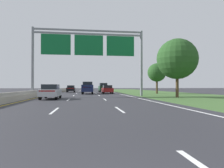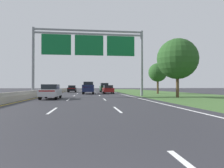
{
  "view_description": "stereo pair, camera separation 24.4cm",
  "coord_description": "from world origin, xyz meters",
  "px_view_note": "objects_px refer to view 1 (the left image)",
  "views": [
    {
      "loc": [
        -0.12,
        -1.0,
        1.37
      ],
      "look_at": [
        2.93,
        21.99,
        1.64
      ],
      "focal_mm": 31.87,
      "sensor_mm": 36.0,
      "label": 1
    },
    {
      "loc": [
        0.12,
        -1.03,
        1.37
      ],
      "look_at": [
        2.93,
        21.99,
        1.64
      ],
      "focal_mm": 31.87,
      "sensor_mm": 36.0,
      "label": 2
    }
  ],
  "objects_px": {
    "car_darkgreen_right_lane_suv": "(103,87)",
    "roadside_tree_mid": "(157,73)",
    "pickup_truck_navy": "(88,88)",
    "car_red_right_lane_sedan": "(107,89)",
    "car_silver_left_lane_sedan": "(51,91)",
    "car_black_left_lane_sedan": "(71,89)",
    "overhead_sign_gantry": "(89,48)",
    "roadside_tree_near": "(177,59)"
  },
  "relations": [
    {
      "from": "overhead_sign_gantry",
      "to": "car_darkgreen_right_lane_suv",
      "type": "bearing_deg",
      "value": 79.22
    },
    {
      "from": "car_silver_left_lane_sedan",
      "to": "car_darkgreen_right_lane_suv",
      "type": "height_order",
      "value": "car_darkgreen_right_lane_suv"
    },
    {
      "from": "pickup_truck_navy",
      "to": "car_red_right_lane_sedan",
      "type": "distance_m",
      "value": 3.83
    },
    {
      "from": "overhead_sign_gantry",
      "to": "roadside_tree_mid",
      "type": "bearing_deg",
      "value": 32.92
    },
    {
      "from": "pickup_truck_navy",
      "to": "car_black_left_lane_sedan",
      "type": "relative_size",
      "value": 1.24
    },
    {
      "from": "overhead_sign_gantry",
      "to": "pickup_truck_navy",
      "type": "relative_size",
      "value": 2.77
    },
    {
      "from": "pickup_truck_navy",
      "to": "car_silver_left_lane_sedan",
      "type": "xyz_separation_m",
      "value": [
        -4.07,
        -13.94,
        -0.26
      ]
    },
    {
      "from": "pickup_truck_navy",
      "to": "car_red_right_lane_sedan",
      "type": "relative_size",
      "value": 1.24
    },
    {
      "from": "overhead_sign_gantry",
      "to": "pickup_truck_navy",
      "type": "distance_m",
      "value": 10.54
    },
    {
      "from": "pickup_truck_navy",
      "to": "car_black_left_lane_sedan",
      "type": "xyz_separation_m",
      "value": [
        -3.7,
        10.5,
        -0.26
      ]
    },
    {
      "from": "pickup_truck_navy",
      "to": "car_black_left_lane_sedan",
      "type": "bearing_deg",
      "value": 20.75
    },
    {
      "from": "car_silver_left_lane_sedan",
      "to": "car_red_right_lane_sedan",
      "type": "bearing_deg",
      "value": -27.59
    },
    {
      "from": "pickup_truck_navy",
      "to": "car_darkgreen_right_lane_suv",
      "type": "height_order",
      "value": "pickup_truck_navy"
    },
    {
      "from": "car_red_right_lane_sedan",
      "to": "car_darkgreen_right_lane_suv",
      "type": "bearing_deg",
      "value": 0.53
    },
    {
      "from": "car_darkgreen_right_lane_suv",
      "to": "roadside_tree_mid",
      "type": "height_order",
      "value": "roadside_tree_mid"
    },
    {
      "from": "overhead_sign_gantry",
      "to": "car_silver_left_lane_sedan",
      "type": "height_order",
      "value": "overhead_sign_gantry"
    },
    {
      "from": "pickup_truck_navy",
      "to": "car_black_left_lane_sedan",
      "type": "height_order",
      "value": "pickup_truck_navy"
    },
    {
      "from": "car_black_left_lane_sedan",
      "to": "roadside_tree_mid",
      "type": "height_order",
      "value": "roadside_tree_mid"
    },
    {
      "from": "overhead_sign_gantry",
      "to": "car_darkgreen_right_lane_suv",
      "type": "distance_m",
      "value": 19.86
    },
    {
      "from": "overhead_sign_gantry",
      "to": "car_red_right_lane_sedan",
      "type": "distance_m",
      "value": 12.06
    },
    {
      "from": "car_black_left_lane_sedan",
      "to": "roadside_tree_near",
      "type": "distance_m",
      "value": 27.95
    },
    {
      "from": "roadside_tree_near",
      "to": "roadside_tree_mid",
      "type": "bearing_deg",
      "value": 80.93
    },
    {
      "from": "overhead_sign_gantry",
      "to": "roadside_tree_mid",
      "type": "xyz_separation_m",
      "value": [
        12.61,
        8.17,
        -2.63
      ]
    },
    {
      "from": "car_silver_left_lane_sedan",
      "to": "car_black_left_lane_sedan",
      "type": "height_order",
      "value": "same"
    },
    {
      "from": "overhead_sign_gantry",
      "to": "pickup_truck_navy",
      "type": "height_order",
      "value": "overhead_sign_gantry"
    },
    {
      "from": "car_silver_left_lane_sedan",
      "to": "roadside_tree_mid",
      "type": "distance_m",
      "value": 21.49
    },
    {
      "from": "pickup_truck_navy",
      "to": "roadside_tree_mid",
      "type": "bearing_deg",
      "value": -92.49
    },
    {
      "from": "car_red_right_lane_sedan",
      "to": "roadside_tree_mid",
      "type": "xyz_separation_m",
      "value": [
        8.99,
        -1.83,
        3.08
      ]
    },
    {
      "from": "overhead_sign_gantry",
      "to": "roadside_tree_mid",
      "type": "height_order",
      "value": "overhead_sign_gantry"
    },
    {
      "from": "pickup_truck_navy",
      "to": "car_darkgreen_right_lane_suv",
      "type": "relative_size",
      "value": 1.16
    },
    {
      "from": "pickup_truck_navy",
      "to": "car_darkgreen_right_lane_suv",
      "type": "bearing_deg",
      "value": -19.2
    },
    {
      "from": "car_darkgreen_right_lane_suv",
      "to": "car_black_left_lane_sedan",
      "type": "relative_size",
      "value": 1.07
    },
    {
      "from": "pickup_truck_navy",
      "to": "roadside_tree_near",
      "type": "bearing_deg",
      "value": -139.33
    },
    {
      "from": "car_silver_left_lane_sedan",
      "to": "roadside_tree_near",
      "type": "bearing_deg",
      "value": -86.87
    },
    {
      "from": "overhead_sign_gantry",
      "to": "roadside_tree_near",
      "type": "xyz_separation_m",
      "value": [
        10.65,
        -4.09,
        -1.83
      ]
    },
    {
      "from": "pickup_truck_navy",
      "to": "car_silver_left_lane_sedan",
      "type": "bearing_deg",
      "value": 165.07
    },
    {
      "from": "roadside_tree_near",
      "to": "car_silver_left_lane_sedan",
      "type": "bearing_deg",
      "value": -176.81
    },
    {
      "from": "car_red_right_lane_sedan",
      "to": "roadside_tree_near",
      "type": "xyz_separation_m",
      "value": [
        7.04,
        -14.09,
        3.88
      ]
    },
    {
      "from": "overhead_sign_gantry",
      "to": "car_darkgreen_right_lane_suv",
      "type": "height_order",
      "value": "overhead_sign_gantry"
    },
    {
      "from": "car_darkgreen_right_lane_suv",
      "to": "roadside_tree_near",
      "type": "height_order",
      "value": "roadside_tree_near"
    },
    {
      "from": "pickup_truck_navy",
      "to": "roadside_tree_mid",
      "type": "relative_size",
      "value": 0.97
    },
    {
      "from": "car_darkgreen_right_lane_suv",
      "to": "car_black_left_lane_sedan",
      "type": "bearing_deg",
      "value": 83.73
    }
  ]
}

